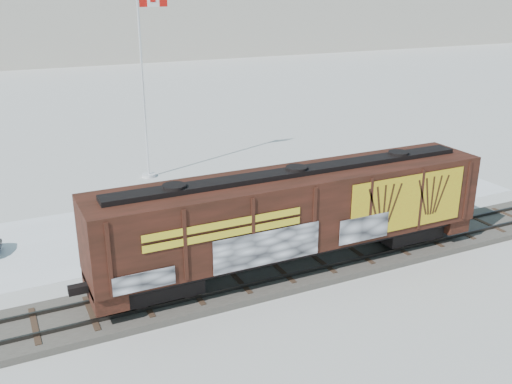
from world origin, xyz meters
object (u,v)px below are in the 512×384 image
car_dark (266,200)px  flagpole (146,110)px  car_white (270,195)px  hopper_railcar (296,212)px

car_dark → flagpole: bearing=19.9°
flagpole → car_white: bearing=-62.0°
car_white → car_dark: car_white is taller
hopper_railcar → car_dark: 7.74m
flagpole → car_dark: bearing=-65.0°
hopper_railcar → car_dark: size_ratio=4.07×
car_white → flagpole: bearing=18.5°
flagpole → car_dark: 10.40m
hopper_railcar → car_white: (2.57, 7.41, -2.05)m
hopper_railcar → flagpole: size_ratio=1.47×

